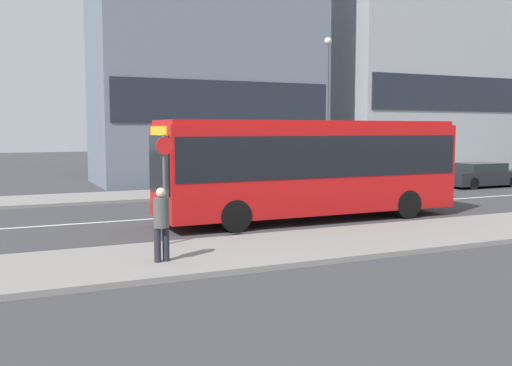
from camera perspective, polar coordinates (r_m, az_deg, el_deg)
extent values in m
plane|color=#3A3A3D|center=(20.19, -3.63, -3.16)|extent=(120.00, 120.00, 0.00)
cube|color=gray|center=(14.59, 5.15, -6.24)|extent=(44.00, 3.50, 0.13)
cube|color=gray|center=(26.07, -8.51, -1.12)|extent=(44.00, 3.50, 0.13)
cube|color=silver|center=(20.19, -3.63, -3.15)|extent=(41.80, 0.16, 0.01)
cube|color=slate|center=(33.54, -4.92, 14.08)|extent=(12.68, 6.14, 16.13)
cube|color=#1E232D|center=(30.29, -2.89, 8.12)|extent=(12.17, 0.08, 2.20)
cube|color=#9EA3A8|center=(42.01, 16.83, 14.18)|extent=(14.33, 6.39, 19.14)
cube|color=#1E232D|center=(39.18, 19.80, 8.41)|extent=(13.76, 0.08, 2.20)
cube|color=red|center=(18.92, 5.42, 1.50)|extent=(10.13, 2.47, 2.83)
cube|color=black|center=(18.89, 5.43, 2.79)|extent=(9.93, 2.50, 1.30)
cube|color=red|center=(18.87, 5.46, 6.00)|extent=(9.98, 2.27, 0.14)
cube|color=black|center=(16.96, -9.67, 1.86)|extent=(0.05, 2.17, 1.70)
cube|color=yellow|center=(16.93, -9.72, 5.07)|extent=(0.04, 1.73, 0.32)
cylinder|color=black|center=(16.67, -2.11, -3.31)|extent=(0.96, 0.28, 0.96)
cylinder|color=black|center=(18.75, -4.71, -2.35)|extent=(0.96, 0.28, 0.96)
cylinder|color=black|center=(19.90, 14.89, -2.06)|extent=(0.96, 0.28, 0.96)
cylinder|color=black|center=(21.67, 11.14, -1.38)|extent=(0.96, 0.28, 0.96)
cube|color=black|center=(31.90, 21.57, 0.51)|extent=(4.33, 1.82, 0.68)
cube|color=#21262B|center=(31.77, 21.44, 1.50)|extent=(2.38, 1.60, 0.43)
cylinder|color=black|center=(32.34, 24.26, 0.14)|extent=(0.60, 0.18, 0.60)
cylinder|color=black|center=(33.44, 22.15, 0.38)|extent=(0.60, 0.18, 0.60)
cylinder|color=black|center=(30.39, 20.91, -0.05)|extent=(0.60, 0.18, 0.60)
cylinder|color=black|center=(31.56, 18.80, 0.21)|extent=(0.60, 0.18, 0.60)
cylinder|color=#23232D|center=(12.59, -9.82, -6.13)|extent=(0.15, 0.15, 0.75)
cylinder|color=#23232D|center=(12.67, -9.00, -6.05)|extent=(0.15, 0.15, 0.75)
cylinder|color=#4C4C4C|center=(12.51, -9.46, -2.93)|extent=(0.34, 0.34, 0.65)
sphere|color=beige|center=(12.45, -9.49, -0.96)|extent=(0.21, 0.21, 0.21)
cylinder|color=#4C4C51|center=(14.34, -9.12, -0.69)|extent=(0.09, 0.09, 2.74)
cylinder|color=red|center=(14.20, -9.12, 3.69)|extent=(0.44, 0.03, 0.44)
cylinder|color=#4C4C51|center=(28.37, 7.13, 6.66)|extent=(0.14, 0.14, 7.02)
sphere|color=silver|center=(28.68, 7.22, 13.90)|extent=(0.36, 0.36, 0.36)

